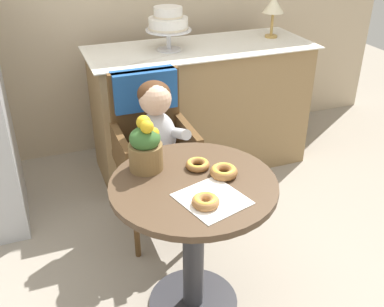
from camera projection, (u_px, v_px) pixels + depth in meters
name	position (u px, v px, depth m)	size (l,w,h in m)	color
ground_plane	(193.00, 303.00, 2.24)	(8.00, 8.00, 0.00)	gray
cafe_table	(193.00, 222.00, 2.00)	(0.72, 0.72, 0.72)	#4C3826
wicker_chair	(150.00, 129.00, 2.52)	(0.42, 0.45, 0.95)	brown
seated_child	(158.00, 135.00, 2.37)	(0.27, 0.32, 0.73)	silver
paper_napkin	(212.00, 199.00, 1.78)	(0.24, 0.25, 0.00)	white
donut_front	(224.00, 172.00, 1.92)	(0.12, 0.12, 0.04)	#936033
donut_mid	(198.00, 164.00, 1.98)	(0.11, 0.11, 0.03)	#936033
donut_side	(206.00, 201.00, 1.73)	(0.11, 0.11, 0.04)	#AD7542
flower_vase	(145.00, 147.00, 1.94)	(0.15, 0.15, 0.25)	brown
display_counter	(200.00, 107.00, 3.25)	(1.56, 0.62, 0.90)	#93754C
tiered_cake_stand	(168.00, 22.00, 2.88)	(0.30, 0.30, 0.28)	silver
table_lamp	(274.00, 6.00, 3.15)	(0.15, 0.15, 0.28)	#B28C47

